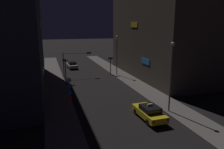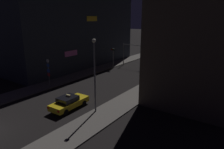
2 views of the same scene
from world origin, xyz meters
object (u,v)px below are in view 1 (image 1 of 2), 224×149
object	(u,v)px
traffic_light_left_kerb	(65,65)
street_lamp_near_block	(171,71)
traffic_light_overhead	(75,58)
sign_pole_left	(69,93)
taxi	(149,112)
traffic_light_right_kerb	(110,62)
far_car	(72,65)
street_lamp_far_block	(117,47)

from	to	relation	value
traffic_light_left_kerb	street_lamp_near_block	bearing A→B (deg)	-60.34
traffic_light_overhead	sign_pole_left	xyz separation A→B (m)	(-3.06, -17.87, -1.00)
taxi	traffic_light_right_kerb	distance (m)	20.53
traffic_light_left_kerb	traffic_light_right_kerb	world-z (taller)	traffic_light_left_kerb
traffic_light_overhead	sign_pole_left	distance (m)	18.15
traffic_light_right_kerb	far_car	bearing A→B (deg)	125.72
traffic_light_left_kerb	traffic_light_right_kerb	size ratio (longest dim) A/B	1.13
sign_pole_left	street_lamp_near_block	bearing A→B (deg)	-12.65
far_car	sign_pole_left	size ratio (longest dim) A/B	1.18
taxi	traffic_light_right_kerb	xyz separation A→B (m)	(2.14, 20.35, 1.75)
far_car	street_lamp_near_block	bearing A→B (deg)	-76.01
traffic_light_left_kerb	traffic_light_overhead	bearing A→B (deg)	59.04
traffic_light_overhead	traffic_light_left_kerb	xyz separation A→B (m)	(-2.18, -3.63, -0.60)
taxi	traffic_light_left_kerb	bearing A→B (deg)	110.54
traffic_light_overhead	street_lamp_near_block	size ratio (longest dim) A/B	0.70
traffic_light_right_kerb	sign_pole_left	bearing A→B (deg)	-119.34
street_lamp_far_block	street_lamp_near_block	bearing A→B (deg)	-90.85
traffic_light_overhead	traffic_light_right_kerb	bearing A→B (deg)	-7.04
far_car	street_lamp_far_block	xyz separation A→B (m)	(7.28, -9.55, 4.62)
traffic_light_left_kerb	far_car	bearing A→B (deg)	78.15
traffic_light_overhead	traffic_light_right_kerb	world-z (taller)	traffic_light_overhead
taxi	sign_pole_left	world-z (taller)	sign_pole_left
taxi	sign_pole_left	size ratio (longest dim) A/B	1.15
taxi	traffic_light_left_kerb	world-z (taller)	traffic_light_left_kerb
taxi	traffic_light_overhead	distance (m)	21.77
traffic_light_overhead	street_lamp_far_block	size ratio (longest dim) A/B	0.71
traffic_light_overhead	street_lamp_far_block	distance (m)	7.95
traffic_light_right_kerb	sign_pole_left	distance (m)	19.57
far_car	traffic_light_left_kerb	world-z (taller)	traffic_light_left_kerb
traffic_light_right_kerb	street_lamp_far_block	xyz separation A→B (m)	(1.00, -0.82, 2.87)
taxi	far_car	xyz separation A→B (m)	(-4.14, 29.08, -0.00)
traffic_light_right_kerb	sign_pole_left	world-z (taller)	sign_pole_left
traffic_light_right_kerb	street_lamp_near_block	xyz separation A→B (m)	(0.72, -19.38, 2.07)
sign_pole_left	far_car	bearing A→B (deg)	82.69
far_car	street_lamp_far_block	size ratio (longest dim) A/B	0.63
taxi	sign_pole_left	xyz separation A→B (m)	(-7.45, 3.29, 1.64)
traffic_light_right_kerb	traffic_light_overhead	bearing A→B (deg)	172.96
taxi	street_lamp_far_block	size ratio (longest dim) A/B	0.61
traffic_light_left_kerb	street_lamp_near_block	size ratio (longest dim) A/B	0.52
taxi	street_lamp_near_block	xyz separation A→B (m)	(2.86, 0.97, 3.82)
traffic_light_left_kerb	traffic_light_right_kerb	xyz separation A→B (m)	(8.71, 2.82, -0.29)
far_car	traffic_light_right_kerb	world-z (taller)	traffic_light_right_kerb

